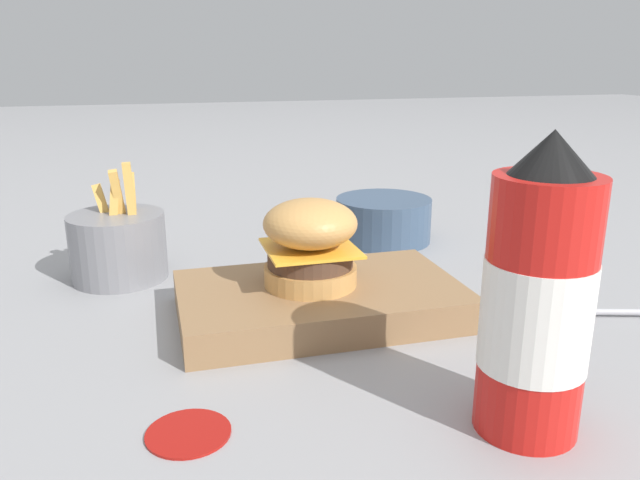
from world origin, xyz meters
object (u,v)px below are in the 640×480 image
side_bowl (383,218)px  spoon (562,312)px  burger (310,242)px  serving_board (320,300)px  ketchup_bottle (537,302)px  fries_basket (118,245)px

side_bowl → spoon: bearing=104.9°
burger → side_bowl: 0.30m
serving_board → ketchup_bottle: bearing=111.0°
burger → spoon: burger is taller
fries_basket → spoon: size_ratio=1.02×
serving_board → spoon: 0.26m
burger → side_bowl: bearing=-126.1°
burger → ketchup_bottle: ketchup_bottle is taller
serving_board → fries_basket: fries_basket is taller
serving_board → spoon: bearing=164.0°
burger → fries_basket: 0.27m
fries_basket → side_bowl: 0.38m
fries_basket → spoon: 0.52m
serving_board → burger: bearing=-31.7°
serving_board → spoon: serving_board is taller
serving_board → spoon: size_ratio=2.08×
burger → spoon: 0.28m
side_bowl → ketchup_bottle: bearing=81.5°
burger → fries_basket: size_ratio=0.67×
ketchup_bottle → side_bowl: 0.49m
serving_board → fries_basket: 0.27m
ketchup_bottle → side_bowl: (-0.07, -0.48, -0.07)m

